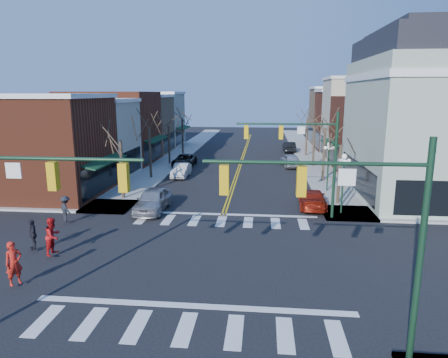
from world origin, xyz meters
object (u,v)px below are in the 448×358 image
(lamppost_corner, at_px, (343,174))
(pedestrian_red_a, at_px, (14,263))
(pedestrian_red_b, at_px, (53,236))
(pedestrian_dark_b, at_px, (66,209))
(car_left_near, at_px, (153,200))
(car_right_mid, at_px, (290,160))
(victorian_corner, at_px, (439,115))
(car_left_far, at_px, (184,160))
(car_left_mid, at_px, (181,170))
(car_right_far, at_px, (289,147))
(pedestrian_dark_a, at_px, (33,234))
(car_right_near, at_px, (312,199))
(lamppost_midblock, at_px, (329,158))

(lamppost_corner, distance_m, pedestrian_red_a, 20.44)
(pedestrian_red_b, xyz_separation_m, pedestrian_dark_b, (-1.95, 5.16, -0.13))
(car_left_near, relative_size, car_right_mid, 1.06)
(victorian_corner, bearing_deg, car_left_far, 153.42)
(car_left_mid, xyz_separation_m, car_right_far, (11.95, 18.74, 0.05))
(car_left_near, distance_m, pedestrian_red_a, 12.22)
(car_left_mid, xyz_separation_m, pedestrian_dark_b, (-4.45, -15.33, 0.33))
(lamppost_corner, relative_size, car_left_near, 0.89)
(car_right_far, xyz_separation_m, pedestrian_dark_a, (-15.90, -38.69, 0.25))
(victorian_corner, bearing_deg, car_right_near, -156.70)
(car_left_mid, xyz_separation_m, pedestrian_red_b, (-2.50, -20.49, 0.46))
(car_left_near, bearing_deg, car_left_mid, 92.25)
(pedestrian_red_b, bearing_deg, pedestrian_dark_b, 27.32)
(car_right_mid, distance_m, pedestrian_red_b, 30.54)
(lamppost_corner, bearing_deg, pedestrian_dark_b, -168.27)
(car_left_mid, relative_size, car_right_near, 0.87)
(lamppost_midblock, bearing_deg, car_left_far, 143.11)
(pedestrian_red_a, bearing_deg, car_right_near, -10.54)
(car_right_far, relative_size, pedestrian_dark_a, 2.69)
(car_left_far, xyz_separation_m, pedestrian_dark_a, (-3.10, -25.84, 0.29))
(car_left_mid, relative_size, car_right_mid, 0.91)
(victorian_corner, bearing_deg, car_left_near, -163.49)
(car_left_far, relative_size, pedestrian_dark_a, 3.00)
(victorian_corner, bearing_deg, pedestrian_red_b, -148.68)
(car_right_near, bearing_deg, pedestrian_dark_b, 21.25)
(pedestrian_red_b, xyz_separation_m, pedestrian_dark_a, (-1.45, 0.55, -0.16))
(car_right_near, bearing_deg, car_right_far, -87.07)
(lamppost_corner, bearing_deg, lamppost_midblock, 90.00)
(car_left_near, bearing_deg, lamppost_midblock, 27.78)
(lamppost_corner, xyz_separation_m, pedestrian_dark_b, (-18.20, -3.78, -1.95))
(car_right_far, relative_size, pedestrian_red_a, 2.27)
(lamppost_midblock, xyz_separation_m, pedestrian_dark_a, (-17.70, -14.89, -1.98))
(car_right_near, bearing_deg, car_left_mid, -36.73)
(car_left_near, xyz_separation_m, car_right_near, (11.56, 2.07, -0.14))
(car_left_mid, xyz_separation_m, pedestrian_red_a, (-2.47, -23.85, 0.45))
(car_right_mid, xyz_separation_m, pedestrian_dark_a, (-15.32, -26.65, 0.20))
(victorian_corner, height_order, car_left_mid, victorian_corner)
(car_left_mid, bearing_deg, lamppost_midblock, -20.19)
(car_right_near, height_order, pedestrian_dark_a, pedestrian_dark_a)
(car_right_far, bearing_deg, car_left_far, 42.31)
(car_left_near, xyz_separation_m, pedestrian_red_b, (-2.89, -8.52, 0.31))
(car_left_far, bearing_deg, pedestrian_red_b, -93.50)
(car_right_far, height_order, pedestrian_dark_a, pedestrian_dark_a)
(car_left_near, relative_size, pedestrian_red_b, 2.45)
(car_left_far, bearing_deg, car_right_mid, 3.84)
(car_right_near, relative_size, pedestrian_red_a, 2.41)
(victorian_corner, distance_m, lamppost_corner, 10.89)
(car_left_near, height_order, pedestrian_dark_b, pedestrian_dark_b)
(lamppost_midblock, distance_m, pedestrian_dark_a, 23.21)
(pedestrian_dark_a, bearing_deg, car_right_far, 124.27)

